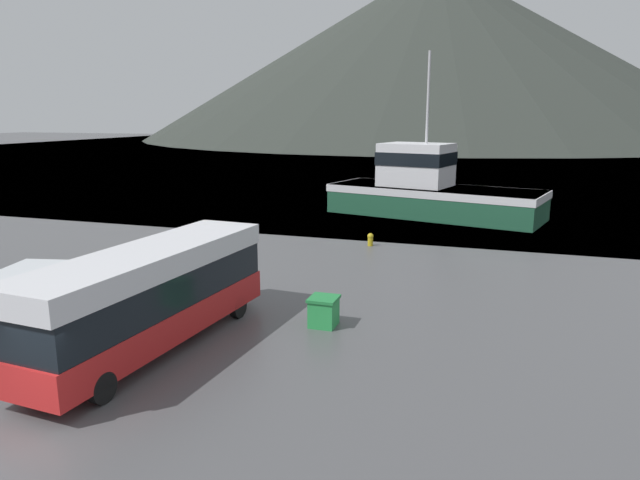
{
  "coord_description": "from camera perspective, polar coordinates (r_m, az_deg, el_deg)",
  "views": [
    {
      "loc": [
        10.51,
        -9.32,
        7.71
      ],
      "look_at": [
        2.47,
        15.39,
        2.0
      ],
      "focal_mm": 32.0,
      "sensor_mm": 36.0,
      "label": 1
    }
  ],
  "objects": [
    {
      "name": "tour_bus",
      "position": [
        19.83,
        -16.54,
        -5.11
      ],
      "size": [
        3.34,
        10.63,
        3.43
      ],
      "rotation": [
        0.0,
        0.0,
        -0.07
      ],
      "color": "red",
      "rests_on": "ground"
    },
    {
      "name": "water_surface",
      "position": [
        154.5,
        14.28,
        9.16
      ],
      "size": [
        240.0,
        240.0,
        0.0
      ],
      "primitive_type": "plane",
      "color": "slate",
      "rests_on": "ground"
    },
    {
      "name": "hill_backdrop",
      "position": [
        204.45,
        11.46,
        17.92
      ],
      "size": [
        191.83,
        191.83,
        56.48
      ],
      "primitive_type": "cone",
      "color": "#2D332D",
      "rests_on": "ground"
    },
    {
      "name": "delivery_van",
      "position": [
        23.13,
        -26.92,
        -5.24
      ],
      "size": [
        3.16,
        6.05,
        2.33
      ],
      "rotation": [
        0.0,
        0.0,
        0.22
      ],
      "color": "silver",
      "rests_on": "ground"
    },
    {
      "name": "storage_bin",
      "position": [
        21.37,
        0.37,
        -7.13
      ],
      "size": [
        1.04,
        1.09,
        1.11
      ],
      "color": "green",
      "rests_on": "ground"
    },
    {
      "name": "ground_plane",
      "position": [
        16.03,
        -27.8,
        -17.92
      ],
      "size": [
        400.0,
        400.0,
        0.0
      ],
      "primitive_type": "plane",
      "color": "#4C4C4F"
    },
    {
      "name": "mooring_bollard",
      "position": [
        34.37,
        5.06,
        0.1
      ],
      "size": [
        0.36,
        0.36,
        0.77
      ],
      "color": "#B29919",
      "rests_on": "ground"
    },
    {
      "name": "fishing_boat",
      "position": [
        45.28,
        10.9,
        4.93
      ],
      "size": [
        17.11,
        9.38,
        12.39
      ],
      "rotation": [
        0.0,
        0.0,
        4.47
      ],
      "color": "#1E5138",
      "rests_on": "water_surface"
    }
  ]
}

